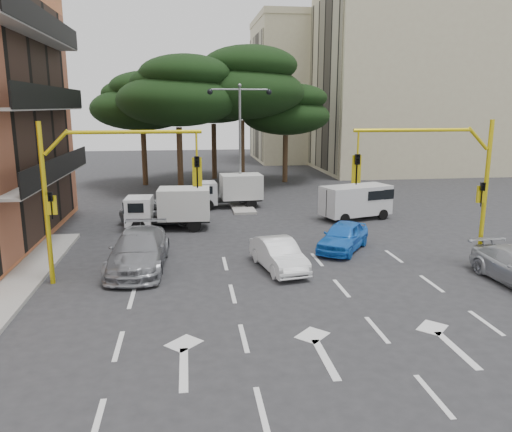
{
  "coord_description": "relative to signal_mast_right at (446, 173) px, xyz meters",
  "views": [
    {
      "loc": [
        -3.46,
        -16.65,
        6.52
      ],
      "look_at": [
        -0.41,
        5.4,
        1.6
      ],
      "focal_mm": 35.0,
      "sensor_mm": 36.0,
      "label": 1
    }
  ],
  "objects": [
    {
      "name": "ground",
      "position": [
        -6.8,
        -1.99,
        -3.88
      ],
      "size": [
        120.0,
        120.0,
        0.0
      ],
      "primitive_type": "plane",
      "color": "#28282B",
      "rests_on": "ground"
    },
    {
      "name": "median_strip",
      "position": [
        -6.8,
        14.01,
        -3.81
      ],
      "size": [
        1.4,
        6.0,
        0.15
      ],
      "primitive_type": "cube",
      "color": "gray",
      "rests_on": "ground"
    },
    {
      "name": "apartment_beige_near",
      "position": [
        13.15,
        30.01,
        5.47
      ],
      "size": [
        20.2,
        12.15,
        18.7
      ],
      "color": "#BFB38F",
      "rests_on": "ground"
    },
    {
      "name": "apartment_beige_far",
      "position": [
        6.15,
        42.01,
        4.47
      ],
      "size": [
        16.2,
        12.15,
        16.7
      ],
      "color": "#BFB38F",
      "rests_on": "ground"
    },
    {
      "name": "pine_left_near",
      "position": [
        -10.75,
        19.96,
        3.72
      ],
      "size": [
        9.15,
        9.15,
        10.23
      ],
      "color": "#382616",
      "rests_on": "ground"
    },
    {
      "name": "pine_center",
      "position": [
        -5.75,
        21.96,
        4.41
      ],
      "size": [
        9.98,
        9.98,
        11.16
      ],
      "color": "#382616",
      "rests_on": "ground"
    },
    {
      "name": "pine_left_far",
      "position": [
        -13.75,
        23.96,
        3.03
      ],
      "size": [
        8.32,
        8.32,
        9.3
      ],
      "color": "#382616",
      "rests_on": "ground"
    },
    {
      "name": "pine_right",
      "position": [
        -1.75,
        23.96,
        2.33
      ],
      "size": [
        7.49,
        7.49,
        8.37
      ],
      "color": "#382616",
      "rests_on": "ground"
    },
    {
      "name": "pine_back",
      "position": [
        -7.75,
        26.96,
        3.72
      ],
      "size": [
        9.15,
        9.15,
        10.23
      ],
      "color": "#382616",
      "rests_on": "ground"
    },
    {
      "name": "signal_mast_right",
      "position": [
        0.0,
        0.0,
        0.0
      ],
      "size": [
        5.79,
        0.37,
        6.0
      ],
      "color": "gold",
      "rests_on": "ground"
    },
    {
      "name": "signal_mast_left",
      "position": [
        -13.61,
        0.0,
        0.0
      ],
      "size": [
        5.79,
        0.37,
        6.0
      ],
      "color": "gold",
      "rests_on": "ground"
    },
    {
      "name": "street_lamp_center",
      "position": [
        -6.8,
        14.01,
        1.54
      ],
      "size": [
        4.16,
        0.36,
        7.77
      ],
      "color": "slate",
      "rests_on": "median_strip"
    },
    {
      "name": "car_white_hatch",
      "position": [
        -6.7,
        0.47,
        -3.26
      ],
      "size": [
        2.0,
        3.96,
        1.25
      ],
      "primitive_type": "imported",
      "rotation": [
        0.0,
        0.0,
        0.19
      ],
      "color": "silver",
      "rests_on": "ground"
    },
    {
      "name": "car_blue_compact",
      "position": [
        -3.25,
        2.78,
        -3.22
      ],
      "size": [
        3.51,
        4.06,
        1.32
      ],
      "primitive_type": "imported",
      "rotation": [
        0.0,
        0.0,
        -0.62
      ],
      "color": "blue",
      "rests_on": "ground"
    },
    {
      "name": "car_silver_wagon",
      "position": [
        -12.32,
        1.34,
        -3.1
      ],
      "size": [
        2.45,
        5.48,
        1.56
      ],
      "primitive_type": "imported",
      "rotation": [
        0.0,
        0.0,
        -0.05
      ],
      "color": "gray",
      "rests_on": "ground"
    },
    {
      "name": "car_silver_cross_a",
      "position": [
        -11.72,
        9.51,
        -3.24
      ],
      "size": [
        4.92,
        2.95,
        1.28
      ],
      "primitive_type": "imported",
      "rotation": [
        0.0,
        0.0,
        1.38
      ],
      "color": "#919598",
      "rests_on": "ground"
    },
    {
      "name": "van_white",
      "position": [
        -0.54,
        9.01,
        -2.87
      ],
      "size": [
        4.4,
        2.93,
        2.02
      ],
      "primitive_type": null,
      "rotation": [
        0.0,
        0.0,
        -1.27
      ],
      "color": "silver",
      "rests_on": "ground"
    },
    {
      "name": "box_truck_a",
      "position": [
        -11.3,
        8.01,
        -2.77
      ],
      "size": [
        4.62,
        2.14,
        2.23
      ],
      "primitive_type": null,
      "rotation": [
        0.0,
        0.0,
        1.52
      ],
      "color": "white",
      "rests_on": "ground"
    },
    {
      "name": "box_truck_b",
      "position": [
        -7.59,
        13.51,
        -2.81
      ],
      "size": [
        4.49,
        2.11,
        2.16
      ],
      "primitive_type": null,
      "rotation": [
        0.0,
        0.0,
        1.63
      ],
      "color": "silver",
      "rests_on": "ground"
    }
  ]
}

